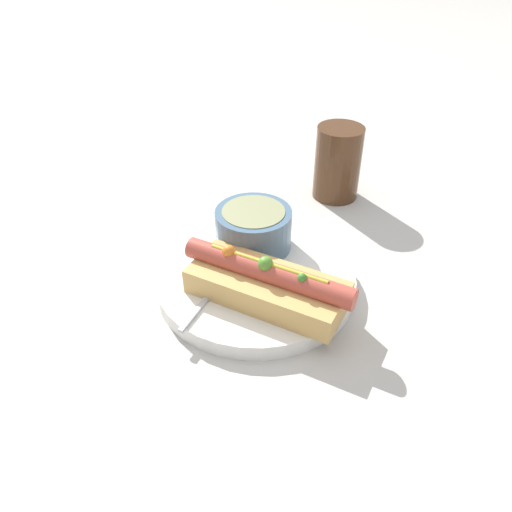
# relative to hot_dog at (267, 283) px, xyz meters

# --- Properties ---
(ground_plane) EXTENTS (4.00, 4.00, 0.00)m
(ground_plane) POSITION_rel_hot_dog_xyz_m (-0.01, 0.04, -0.04)
(ground_plane) COLOR #BCB7AD
(dinner_plate) EXTENTS (0.24, 0.24, 0.02)m
(dinner_plate) POSITION_rel_hot_dog_xyz_m (-0.01, 0.04, -0.03)
(dinner_plate) COLOR white
(dinner_plate) RESTS_ON ground_plane
(hot_dog) EXTENTS (0.19, 0.15, 0.06)m
(hot_dog) POSITION_rel_hot_dog_xyz_m (0.00, 0.00, 0.00)
(hot_dog) COLOR tan
(hot_dog) RESTS_ON dinner_plate
(soup_bowl) EXTENTS (0.10, 0.10, 0.05)m
(soup_bowl) POSITION_rel_hot_dog_xyz_m (-0.01, 0.10, 0.01)
(soup_bowl) COLOR slate
(soup_bowl) RESTS_ON dinner_plate
(spoon) EXTENTS (0.10, 0.16, 0.01)m
(spoon) POSITION_rel_hot_dog_xyz_m (-0.03, 0.06, -0.02)
(spoon) COLOR #B7B7BC
(spoon) RESTS_ON dinner_plate
(drinking_glass) EXTENTS (0.07, 0.07, 0.11)m
(drinking_glass) POSITION_rel_hot_dog_xyz_m (0.13, 0.26, 0.02)
(drinking_glass) COLOR #4C2D19
(drinking_glass) RESTS_ON ground_plane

